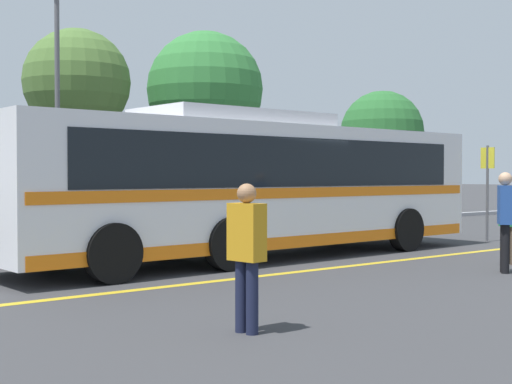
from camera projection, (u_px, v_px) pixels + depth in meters
name	position (u px, v px, depth m)	size (l,w,h in m)	color
ground_plane	(268.00, 257.00, 15.32)	(220.00, 220.00, 0.00)	#38383A
lane_strip_0	(328.00, 268.00, 13.48)	(0.20, 31.44, 0.01)	gold
curb_strip	(112.00, 234.00, 20.44)	(39.44, 0.36, 0.15)	#99999E
transit_bus	(256.00, 183.00, 15.16)	(11.84, 3.07, 3.08)	white
parked_car_2	(138.00, 216.00, 18.78)	(4.25, 1.86, 1.32)	#335B33
pedestrian_0	(505.00, 215.00, 12.87)	(0.46, 0.44, 1.82)	black
pedestrian_1	(511.00, 220.00, 14.10)	(0.27, 0.44, 1.56)	brown
pedestrian_2	(247.00, 248.00, 7.95)	(0.28, 0.45, 1.68)	#191E38
bus_stop_sign	(487.00, 181.00, 18.94)	(0.07, 0.40, 2.56)	#59595E
street_lamp	(57.00, 44.00, 19.94)	(0.55, 0.55, 7.37)	#59595E
tree_0	(382.00, 133.00, 31.77)	(3.71, 3.71, 5.53)	#513823
tree_2	(205.00, 90.00, 26.01)	(4.24, 4.24, 7.02)	#513823
tree_3	(77.00, 83.00, 23.78)	(3.56, 3.56, 6.66)	#513823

